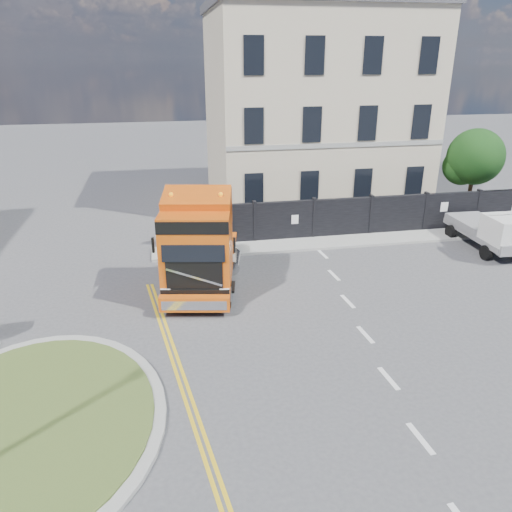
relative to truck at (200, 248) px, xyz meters
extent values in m
plane|color=#424244|center=(2.07, -4.03, -1.77)|extent=(120.00, 120.00, 0.00)
cylinder|color=gray|center=(-4.93, -7.03, -1.71)|extent=(6.80, 6.80, 0.12)
cylinder|color=#395421|center=(-4.93, -7.03, -1.63)|extent=(6.20, 6.20, 0.05)
cube|color=black|center=(8.07, 4.97, -0.77)|extent=(18.00, 0.25, 2.00)
cube|color=silver|center=(16.57, 4.97, -0.77)|extent=(2.60, 0.12, 2.00)
cube|color=#C0B598|center=(8.07, 12.47, 3.73)|extent=(12.00, 10.00, 11.00)
cube|color=#47474C|center=(8.07, 12.47, 9.48)|extent=(12.30, 10.30, 0.50)
cylinder|color=#382619|center=(16.57, 7.97, -0.57)|extent=(0.24, 0.24, 2.40)
sphere|color=black|center=(16.57, 7.97, 1.43)|extent=(3.20, 3.20, 3.20)
sphere|color=black|center=(16.07, 8.37, 0.83)|extent=(2.20, 2.20, 2.20)
cube|color=gray|center=(8.07, 4.07, -1.71)|extent=(20.00, 1.60, 0.12)
cube|color=black|center=(0.20, 1.09, -1.03)|extent=(3.52, 6.56, 0.44)
cube|color=#C64E0E|center=(-0.11, -0.61, 0.35)|extent=(2.90, 2.98, 2.76)
cube|color=#C64E0E|center=(0.08, 0.41, 1.49)|extent=(2.59, 1.33, 1.38)
cube|color=black|center=(-0.35, -1.85, 0.75)|extent=(2.14, 0.46, 1.04)
cube|color=#C64E0E|center=(-0.41, -2.16, -1.23)|extent=(2.49, 0.79, 0.54)
cylinder|color=black|center=(-1.31, -1.19, -1.26)|extent=(0.50, 1.07, 1.03)
cylinder|color=gray|center=(-1.31, -1.19, -1.26)|extent=(0.45, 0.62, 0.56)
cylinder|color=black|center=(0.79, -1.58, -1.26)|extent=(0.50, 1.07, 1.03)
cylinder|color=gray|center=(0.79, -1.58, -1.26)|extent=(0.45, 0.62, 0.56)
cylinder|color=black|center=(-0.66, 2.25, -1.26)|extent=(0.50, 1.07, 1.03)
cylinder|color=gray|center=(-0.66, 2.25, -1.26)|extent=(0.45, 0.62, 0.56)
cylinder|color=black|center=(1.43, 1.86, -1.26)|extent=(0.50, 1.07, 1.03)
cylinder|color=gray|center=(1.43, 1.86, -1.26)|extent=(0.45, 0.62, 0.56)
cylinder|color=black|center=(-0.44, 3.42, -1.26)|extent=(0.50, 1.07, 1.03)
cylinder|color=gray|center=(-0.44, 3.42, -1.26)|extent=(0.45, 0.62, 0.56)
cylinder|color=black|center=(1.65, 3.02, -1.26)|extent=(0.50, 1.07, 1.03)
cylinder|color=gray|center=(1.65, 3.02, -1.26)|extent=(0.45, 0.62, 0.56)
cube|color=slate|center=(13.83, 2.21, -1.09)|extent=(1.99, 4.74, 0.24)
cube|color=silver|center=(13.83, 0.75, -0.45)|extent=(1.90, 1.81, 1.27)
cylinder|color=black|center=(12.90, 0.75, -1.43)|extent=(0.24, 0.68, 0.68)
cylinder|color=black|center=(12.90, 3.67, -1.43)|extent=(0.24, 0.68, 0.68)
cylinder|color=black|center=(14.76, 3.67, -1.43)|extent=(0.24, 0.68, 0.68)
camera|label=1|loc=(-1.23, -17.81, 6.77)|focal=35.00mm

